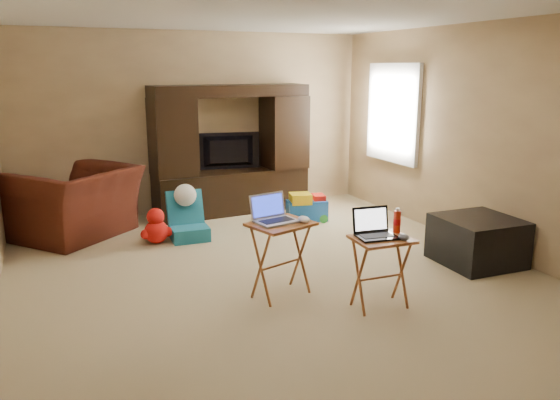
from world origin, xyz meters
name	(u,v)px	position (x,y,z in m)	size (l,w,h in m)	color
floor	(272,273)	(0.00, 0.00, 0.00)	(5.50, 5.50, 0.00)	tan
ceiling	(271,12)	(0.00, 0.00, 2.50)	(5.50, 5.50, 0.00)	silver
wall_back	(196,123)	(0.00, 2.75, 1.25)	(5.00, 5.00, 0.00)	tan
wall_front	(483,223)	(0.00, -2.75, 1.25)	(5.00, 5.00, 0.00)	tan
wall_right	(475,137)	(2.50, 0.00, 1.25)	(5.50, 5.50, 0.00)	tan
window_pane	(394,113)	(2.48, 1.55, 1.40)	(1.20, 1.20, 0.00)	white
window_frame	(393,113)	(2.46, 1.55, 1.40)	(0.06, 1.14, 1.34)	white
entertainment_center	(231,150)	(0.41, 2.45, 0.89)	(2.18, 0.54, 1.78)	black
television	(229,152)	(0.41, 2.54, 0.85)	(0.90, 0.12, 0.52)	black
recliner	(76,203)	(-1.69, 2.08, 0.42)	(1.29, 1.13, 0.84)	#49180F
child_rocker	(189,216)	(-0.48, 1.42, 0.29)	(0.43, 0.50, 0.58)	#186885
plush_toy	(156,226)	(-0.87, 1.43, 0.21)	(0.39, 0.32, 0.43)	red
push_toy	(307,207)	(1.16, 1.56, 0.20)	(0.54, 0.38, 0.40)	blue
ottoman	(477,241)	(2.09, -0.59, 0.25)	(0.76, 0.76, 0.49)	black
tray_table_left	(281,260)	(-0.14, -0.54, 0.34)	(0.53, 0.42, 0.68)	#954B24
tray_table_right	(381,273)	(0.54, -1.11, 0.31)	(0.48, 0.38, 0.62)	#9E5626
laptop_left	(276,209)	(-0.17, -0.51, 0.80)	(0.36, 0.29, 0.24)	#A3A3A7
laptop_right	(377,224)	(0.50, -1.09, 0.74)	(0.33, 0.27, 0.24)	black
mouse_left	(304,219)	(0.05, -0.61, 0.71)	(0.09, 0.14, 0.06)	white
mouse_right	(404,237)	(0.67, -1.23, 0.65)	(0.08, 0.13, 0.05)	#414247
water_bottle	(397,222)	(0.74, -1.03, 0.72)	(0.06, 0.06, 0.19)	red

